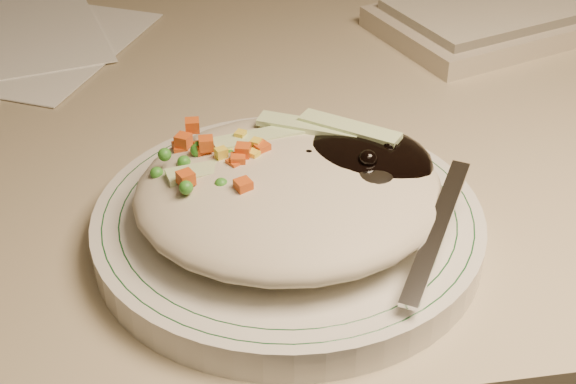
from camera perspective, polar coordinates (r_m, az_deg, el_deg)
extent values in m
cube|color=tan|center=(0.72, 4.65, 6.38)|extent=(1.40, 0.70, 0.04)
cylinder|color=silver|center=(0.52, 0.00, -2.38)|extent=(0.25, 0.25, 0.02)
torus|color=#144723|center=(0.51, 0.00, -1.48)|extent=(0.24, 0.24, 0.00)
torus|color=#144723|center=(0.51, 0.00, -1.48)|extent=(0.21, 0.21, 0.00)
ellipsoid|color=#B0A68E|center=(0.49, 0.09, 0.08)|extent=(0.19, 0.18, 0.04)
ellipsoid|color=black|center=(0.51, 4.81, 1.91)|extent=(0.10, 0.09, 0.03)
ellipsoid|color=orange|center=(0.51, -5.31, 1.07)|extent=(0.08, 0.08, 0.02)
sphere|color=black|center=(0.50, 1.47, 2.41)|extent=(0.01, 0.01, 0.01)
sphere|color=black|center=(0.51, 4.54, 3.03)|extent=(0.01, 0.01, 0.01)
sphere|color=black|center=(0.51, 7.25, 3.19)|extent=(0.01, 0.01, 0.01)
sphere|color=black|center=(0.52, 6.10, 3.34)|extent=(0.01, 0.01, 0.01)
sphere|color=black|center=(0.49, 5.70, 2.32)|extent=(0.01, 0.01, 0.01)
sphere|color=black|center=(0.51, 4.45, 2.59)|extent=(0.01, 0.01, 0.01)
sphere|color=black|center=(0.52, 5.39, 3.30)|extent=(0.01, 0.01, 0.01)
cube|color=#CB4C16|center=(0.50, -5.85, 3.45)|extent=(0.01, 0.01, 0.01)
cube|color=#CB4C16|center=(0.49, -3.79, 1.22)|extent=(0.01, 0.01, 0.01)
cube|color=#CB4C16|center=(0.52, -7.45, 3.65)|extent=(0.01, 0.01, 0.01)
cube|color=#CB4C16|center=(0.49, -3.22, 2.95)|extent=(0.01, 0.01, 0.01)
cube|color=#CB4C16|center=(0.49, -3.56, 2.22)|extent=(0.01, 0.01, 0.01)
cube|color=#CB4C16|center=(0.52, -7.64, 3.11)|extent=(0.01, 0.01, 0.01)
cube|color=#CB4C16|center=(0.50, -6.11, 3.09)|extent=(0.01, 0.01, 0.01)
cube|color=#CB4C16|center=(0.49, -3.75, 1.88)|extent=(0.01, 0.01, 0.01)
cube|color=#CB4C16|center=(0.50, -1.90, 3.07)|extent=(0.01, 0.01, 0.01)
cube|color=#CB4C16|center=(0.52, -6.82, 4.72)|extent=(0.01, 0.01, 0.01)
cube|color=#CB4C16|center=(0.47, -7.28, 0.99)|extent=(0.01, 0.01, 0.01)
cube|color=#CB4C16|center=(0.46, -3.20, 0.40)|extent=(0.01, 0.01, 0.01)
cube|color=#CB4C16|center=(0.49, -7.86, 1.01)|extent=(0.01, 0.01, 0.01)
cube|color=#CB4C16|center=(0.52, -7.53, 2.89)|extent=(0.01, 0.01, 0.01)
sphere|color=#388C28|center=(0.50, -3.70, 2.32)|extent=(0.01, 0.01, 0.01)
sphere|color=#388C28|center=(0.47, -7.26, 0.32)|extent=(0.01, 0.01, 0.01)
sphere|color=#388C28|center=(0.50, -7.41, 2.12)|extent=(0.01, 0.01, 0.01)
sphere|color=#388C28|center=(0.50, -8.77, 2.65)|extent=(0.01, 0.01, 0.01)
sphere|color=#388C28|center=(0.50, -4.09, 2.56)|extent=(0.01, 0.01, 0.01)
sphere|color=#388C28|center=(0.48, -2.92, 0.27)|extent=(0.01, 0.01, 0.01)
sphere|color=#388C28|center=(0.50, -5.37, 1.59)|extent=(0.01, 0.01, 0.01)
sphere|color=#388C28|center=(0.48, -5.99, 0.22)|extent=(0.01, 0.01, 0.01)
sphere|color=#388C28|center=(0.50, -9.32, 1.32)|extent=(0.01, 0.01, 0.01)
sphere|color=#388C28|center=(0.50, -6.26, 3.23)|extent=(0.01, 0.01, 0.01)
sphere|color=#388C28|center=(0.50, -6.50, 3.00)|extent=(0.01, 0.01, 0.01)
sphere|color=#388C28|center=(0.49, -7.25, 1.03)|extent=(0.01, 0.01, 0.01)
sphere|color=#388C28|center=(0.47, -4.77, 0.53)|extent=(0.01, 0.01, 0.01)
sphere|color=#388C28|center=(0.52, -1.70, 3.61)|extent=(0.01, 0.01, 0.01)
cube|color=yellow|center=(0.50, -4.24, 2.55)|extent=(0.01, 0.01, 0.01)
cube|color=yellow|center=(0.49, -2.47, 2.57)|extent=(0.01, 0.01, 0.01)
cube|color=yellow|center=(0.51, -5.48, 2.59)|extent=(0.01, 0.01, 0.01)
cube|color=yellow|center=(0.49, -4.77, 2.75)|extent=(0.01, 0.01, 0.01)
cube|color=yellow|center=(0.50, -5.34, 1.46)|extent=(0.01, 0.01, 0.01)
cube|color=yellow|center=(0.50, -2.29, 3.39)|extent=(0.01, 0.01, 0.01)
cube|color=yellow|center=(0.52, -3.39, 3.98)|extent=(0.01, 0.01, 0.01)
cube|color=yellow|center=(0.50, -4.24, 1.48)|extent=(0.01, 0.01, 0.01)
cube|color=#B2D18C|center=(0.52, -1.71, 4.00)|extent=(0.07, 0.03, 0.00)
cube|color=#B2D18C|center=(0.52, 1.48, 4.72)|extent=(0.07, 0.04, 0.00)
cube|color=#B2D18C|center=(0.49, -4.72, 1.74)|extent=(0.07, 0.03, 0.00)
cube|color=#B2D18C|center=(0.52, 4.40, 4.57)|extent=(0.06, 0.05, 0.00)
cube|color=#B2D18C|center=(0.48, 0.77, 0.85)|extent=(0.07, 0.04, 0.00)
cube|color=#B2D18C|center=(0.51, -1.59, 2.80)|extent=(0.07, 0.02, 0.00)
ellipsoid|color=silver|center=(0.49, 5.78, 1.35)|extent=(0.05, 0.06, 0.01)
cube|color=silver|center=(0.47, 10.52, -2.68)|extent=(0.07, 0.10, 0.03)
cube|color=#B8AC97|center=(0.90, 19.02, 12.51)|extent=(0.43, 0.27, 0.02)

